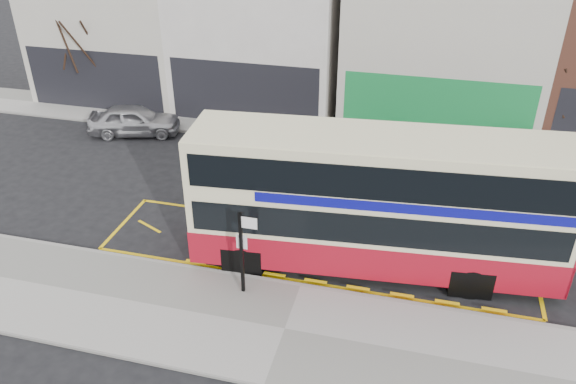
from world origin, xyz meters
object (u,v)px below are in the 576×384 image
(car_white, at_px, (535,153))
(double_decker_bus, at_px, (377,201))
(car_silver, at_px, (134,120))
(street_tree_left, at_px, (77,29))
(street_tree_right, at_px, (564,75))
(car_grey, at_px, (387,146))
(bus_stop_post, at_px, (243,245))

(car_white, bearing_deg, double_decker_bus, 133.55)
(car_silver, height_order, street_tree_left, street_tree_left)
(double_decker_bus, bearing_deg, car_silver, 143.39)
(car_silver, height_order, car_white, car_white)
(car_white, xyz_separation_m, street_tree_right, (0.86, 2.16, 2.75))
(double_decker_bus, xyz_separation_m, car_grey, (-0.31, 7.68, -1.71))
(car_silver, bearing_deg, street_tree_right, -96.52)
(car_white, relative_size, street_tree_right, 1.00)
(bus_stop_post, height_order, car_grey, bus_stop_post)
(bus_stop_post, distance_m, car_grey, 10.66)
(double_decker_bus, xyz_separation_m, street_tree_right, (6.62, 10.46, 1.15))
(double_decker_bus, bearing_deg, street_tree_right, 52.43)
(double_decker_bus, bearing_deg, bus_stop_post, -150.05)
(car_white, bearing_deg, bus_stop_post, 127.66)
(car_silver, distance_m, car_white, 17.96)
(car_grey, bearing_deg, bus_stop_post, 165.37)
(double_decker_bus, height_order, street_tree_left, street_tree_left)
(car_silver, height_order, car_grey, car_silver)
(car_white, height_order, street_tree_right, street_tree_right)
(bus_stop_post, relative_size, car_silver, 0.64)
(bus_stop_post, height_order, car_white, bus_stop_post)
(car_white, relative_size, street_tree_left, 0.85)
(bus_stop_post, xyz_separation_m, street_tree_left, (-12.65, 12.40, 2.34))
(street_tree_left, distance_m, street_tree_right, 22.74)
(street_tree_right, bearing_deg, bus_stop_post, -127.99)
(bus_stop_post, distance_m, car_silver, 13.22)
(double_decker_bus, xyz_separation_m, car_white, (5.76, 8.30, -1.60))
(double_decker_bus, distance_m, car_white, 10.23)
(car_grey, bearing_deg, car_silver, 93.89)
(street_tree_left, relative_size, street_tree_right, 1.19)
(street_tree_right, bearing_deg, double_decker_bus, -122.32)
(bus_stop_post, xyz_separation_m, car_white, (9.21, 10.74, -1.06))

